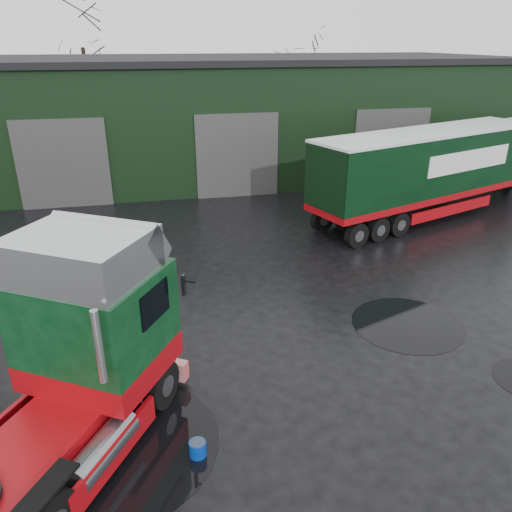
{
  "coord_description": "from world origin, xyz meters",
  "views": [
    {
      "loc": [
        -2.3,
        -9.66,
        7.19
      ],
      "look_at": [
        0.42,
        2.63,
        1.7
      ],
      "focal_mm": 35.0,
      "sensor_mm": 36.0,
      "label": 1
    }
  ],
  "objects_px": {
    "wash_bucket": "(198,449)",
    "tree_back_a": "(86,76)",
    "lorry_right": "(426,175)",
    "warehouse": "(218,114)",
    "hero_tractor": "(30,379)",
    "tree_back_b": "(300,86)"
  },
  "relations": [
    {
      "from": "hero_tractor",
      "to": "tree_back_b",
      "type": "distance_m",
      "value": 35.43
    },
    {
      "from": "lorry_right",
      "to": "wash_bucket",
      "type": "xyz_separation_m",
      "value": [
        -11.04,
        -11.49,
        -1.74
      ]
    },
    {
      "from": "wash_bucket",
      "to": "tree_back_b",
      "type": "bearing_deg",
      "value": 69.99
    },
    {
      "from": "lorry_right",
      "to": "tree_back_a",
      "type": "height_order",
      "value": "tree_back_a"
    },
    {
      "from": "hero_tractor",
      "to": "tree_back_b",
      "type": "bearing_deg",
      "value": 97.37
    },
    {
      "from": "wash_bucket",
      "to": "hero_tractor",
      "type": "bearing_deg",
      "value": 175.4
    },
    {
      "from": "tree_back_b",
      "to": "hero_tractor",
      "type": "bearing_deg",
      "value": -114.19
    },
    {
      "from": "warehouse",
      "to": "tree_back_b",
      "type": "distance_m",
      "value": 12.82
    },
    {
      "from": "hero_tractor",
      "to": "tree_back_a",
      "type": "xyz_separation_m",
      "value": [
        -1.5,
        32.28,
        2.73
      ]
    },
    {
      "from": "wash_bucket",
      "to": "lorry_right",
      "type": "bearing_deg",
      "value": 46.15
    },
    {
      "from": "tree_back_a",
      "to": "tree_back_b",
      "type": "relative_size",
      "value": 1.27
    },
    {
      "from": "warehouse",
      "to": "hero_tractor",
      "type": "bearing_deg",
      "value": -106.27
    },
    {
      "from": "warehouse",
      "to": "tree_back_a",
      "type": "xyz_separation_m",
      "value": [
        -8.0,
        10.0,
        1.59
      ]
    },
    {
      "from": "hero_tractor",
      "to": "tree_back_a",
      "type": "relative_size",
      "value": 0.69
    },
    {
      "from": "hero_tractor",
      "to": "lorry_right",
      "type": "bearing_deg",
      "value": 71.0
    },
    {
      "from": "lorry_right",
      "to": "wash_bucket",
      "type": "distance_m",
      "value": 16.03
    },
    {
      "from": "wash_bucket",
      "to": "tree_back_a",
      "type": "height_order",
      "value": "tree_back_a"
    },
    {
      "from": "wash_bucket",
      "to": "warehouse",
      "type": "bearing_deg",
      "value": 80.33
    },
    {
      "from": "warehouse",
      "to": "hero_tractor",
      "type": "distance_m",
      "value": 23.23
    },
    {
      "from": "lorry_right",
      "to": "tree_back_a",
      "type": "xyz_separation_m",
      "value": [
        -15.21,
        21.0,
        2.85
      ]
    },
    {
      "from": "wash_bucket",
      "to": "tree_back_b",
      "type": "xyz_separation_m",
      "value": [
        11.83,
        32.49,
        3.6
      ]
    },
    {
      "from": "hero_tractor",
      "to": "tree_back_b",
      "type": "relative_size",
      "value": 0.87
    }
  ]
}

